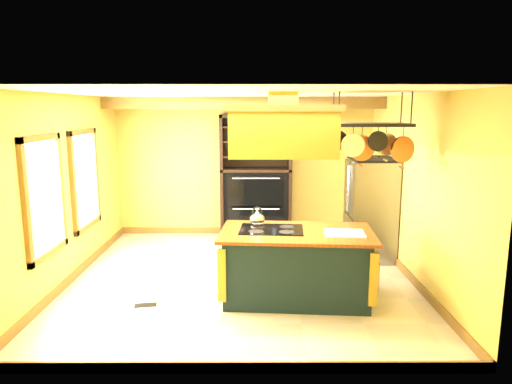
{
  "coord_description": "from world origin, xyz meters",
  "views": [
    {
      "loc": [
        0.2,
        -6.47,
        2.5
      ],
      "look_at": [
        0.21,
        0.3,
        1.25
      ],
      "focal_mm": 32.0,
      "sensor_mm": 36.0,
      "label": 1
    }
  ],
  "objects_px": {
    "kitchen_island": "(296,264)",
    "refrigerator": "(370,211)",
    "hutch": "(256,191)",
    "pot_rack": "(371,135)",
    "range_hood": "(282,129)"
  },
  "relations": [
    {
      "from": "kitchen_island",
      "to": "refrigerator",
      "type": "height_order",
      "value": "refrigerator"
    },
    {
      "from": "kitchen_island",
      "to": "refrigerator",
      "type": "xyz_separation_m",
      "value": [
        1.38,
        1.68,
        0.34
      ]
    },
    {
      "from": "hutch",
      "to": "refrigerator",
      "type": "bearing_deg",
      "value": -33.87
    },
    {
      "from": "refrigerator",
      "to": "hutch",
      "type": "height_order",
      "value": "hutch"
    },
    {
      "from": "range_hood",
      "to": "kitchen_island",
      "type": "bearing_deg",
      "value": 0.24
    },
    {
      "from": "refrigerator",
      "to": "hutch",
      "type": "relative_size",
      "value": 0.7
    },
    {
      "from": "pot_rack",
      "to": "refrigerator",
      "type": "bearing_deg",
      "value": 74.53
    },
    {
      "from": "pot_rack",
      "to": "refrigerator",
      "type": "distance_m",
      "value": 2.22
    },
    {
      "from": "kitchen_island",
      "to": "pot_rack",
      "type": "height_order",
      "value": "pot_rack"
    },
    {
      "from": "kitchen_island",
      "to": "refrigerator",
      "type": "relative_size",
      "value": 1.24
    },
    {
      "from": "kitchen_island",
      "to": "refrigerator",
      "type": "bearing_deg",
      "value": 54.85
    },
    {
      "from": "kitchen_island",
      "to": "hutch",
      "type": "bearing_deg",
      "value": 104.32
    },
    {
      "from": "kitchen_island",
      "to": "hutch",
      "type": "relative_size",
      "value": 0.86
    },
    {
      "from": "range_hood",
      "to": "hutch",
      "type": "relative_size",
      "value": 0.59
    },
    {
      "from": "range_hood",
      "to": "refrigerator",
      "type": "bearing_deg",
      "value": 46.83
    }
  ]
}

